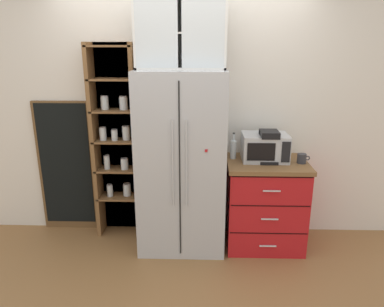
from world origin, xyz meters
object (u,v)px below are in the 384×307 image
(refrigerator, at_px, (182,162))
(microwave, at_px, (265,147))
(mug_charcoal, at_px, (302,159))
(bottle_clear, at_px, (233,147))
(bottle_amber, at_px, (267,150))
(coffee_maker, at_px, (268,146))
(mug_navy, at_px, (267,156))
(chalkboard_menu, at_px, (66,167))

(refrigerator, height_order, microwave, refrigerator)
(refrigerator, bearing_deg, mug_charcoal, -1.02)
(refrigerator, distance_m, bottle_clear, 0.53)
(bottle_amber, bearing_deg, coffee_maker, -90.00)
(mug_navy, distance_m, bottle_clear, 0.34)
(coffee_maker, xyz_separation_m, bottle_amber, (0.00, 0.02, -0.05))
(refrigerator, relative_size, bottle_amber, 7.13)
(mug_navy, bearing_deg, refrigerator, -176.71)
(microwave, xyz_separation_m, chalkboard_menu, (-2.07, 0.22, -0.30))
(microwave, height_order, bottle_clear, bottle_clear)
(mug_charcoal, xyz_separation_m, mug_navy, (-0.32, 0.07, -0.00))
(microwave, relative_size, mug_charcoal, 3.63)
(mug_charcoal, height_order, mug_navy, same)
(microwave, distance_m, mug_charcoal, 0.36)
(mug_charcoal, distance_m, bottle_amber, 0.33)
(bottle_clear, bearing_deg, coffee_maker, -14.26)
(chalkboard_menu, bearing_deg, refrigerator, -12.99)
(bottle_clear, bearing_deg, refrigerator, -167.76)
(microwave, xyz_separation_m, bottle_clear, (-0.30, 0.04, -0.02))
(microwave, distance_m, mug_navy, 0.09)
(mug_navy, bearing_deg, mug_charcoal, -12.14)
(mug_navy, xyz_separation_m, chalkboard_menu, (-2.10, 0.24, -0.22))
(coffee_maker, relative_size, bottle_amber, 1.25)
(mug_charcoal, relative_size, chalkboard_menu, 0.08)
(refrigerator, distance_m, mug_charcoal, 1.15)
(mug_charcoal, distance_m, chalkboard_menu, 2.45)
(mug_navy, distance_m, chalkboard_menu, 2.12)
(bottle_amber, distance_m, chalkboard_menu, 2.13)
(microwave, bearing_deg, mug_charcoal, -14.66)
(refrigerator, relative_size, chalkboard_menu, 1.24)
(refrigerator, height_order, coffee_maker, refrigerator)
(microwave, xyz_separation_m, bottle_amber, (0.02, -0.02, -0.02))
(microwave, relative_size, mug_navy, 3.53)
(mug_navy, bearing_deg, bottle_clear, 169.27)
(mug_navy, bearing_deg, chalkboard_menu, 173.38)
(mug_navy, height_order, chalkboard_menu, chalkboard_menu)
(bottle_amber, bearing_deg, refrigerator, -176.42)
(microwave, height_order, mug_charcoal, microwave)
(refrigerator, relative_size, mug_navy, 14.18)
(mug_charcoal, relative_size, bottle_amber, 0.49)
(coffee_maker, relative_size, chalkboard_menu, 0.22)
(coffee_maker, bearing_deg, bottle_clear, 165.74)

